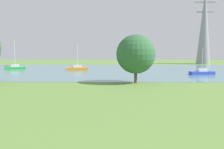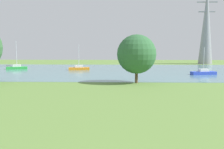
{
  "view_description": "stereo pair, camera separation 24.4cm",
  "coord_description": "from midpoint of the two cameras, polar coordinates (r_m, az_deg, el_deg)",
  "views": [
    {
      "loc": [
        0.08,
        -7.64,
        5.15
      ],
      "look_at": [
        -0.51,
        17.86,
        2.46
      ],
      "focal_mm": 40.59,
      "sensor_mm": 36.0,
      "label": 1
    },
    {
      "loc": [
        0.33,
        -7.63,
        5.15
      ],
      "look_at": [
        -0.51,
        17.86,
        2.46
      ],
      "focal_mm": 40.59,
      "sensor_mm": 36.0,
      "label": 2
    }
  ],
  "objects": [
    {
      "name": "ground_plane",
      "position": [
        30.08,
        1.46,
        -3.85
      ],
      "size": [
        160.0,
        160.0,
        0.0
      ],
      "primitive_type": "plane",
      "color": "olive"
    },
    {
      "name": "tree_east_near",
      "position": [
        37.15,
        5.76,
        4.58
      ],
      "size": [
        5.73,
        5.73,
        7.12
      ],
      "color": "brown",
      "rests_on": "ground"
    },
    {
      "name": "electricity_pylon",
      "position": [
        86.87,
        20.55,
        10.28
      ],
      "size": [
        6.4,
        4.4,
        24.34
      ],
      "color": "gray",
      "rests_on": "ground"
    },
    {
      "name": "sailboat_orange",
      "position": [
        59.59,
        -7.34,
        1.44
      ],
      "size": [
        5.01,
        2.49,
        5.9
      ],
      "color": "orange",
      "rests_on": "water_surface"
    },
    {
      "name": "sailboat_green",
      "position": [
        65.45,
        -20.53,
        1.52
      ],
      "size": [
        5.03,
        2.92,
        6.76
      ],
      "color": "green",
      "rests_on": "water_surface"
    },
    {
      "name": "sailboat_blue",
      "position": [
        51.94,
        20.03,
        0.45
      ],
      "size": [
        5.0,
        2.38,
        5.26
      ],
      "color": "blue",
      "rests_on": "water_surface"
    },
    {
      "name": "water_surface",
      "position": [
        57.86,
        1.67,
        0.91
      ],
      "size": [
        140.0,
        40.0,
        0.02
      ],
      "primitive_type": "cube",
      "color": "slate",
      "rests_on": "ground"
    }
  ]
}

